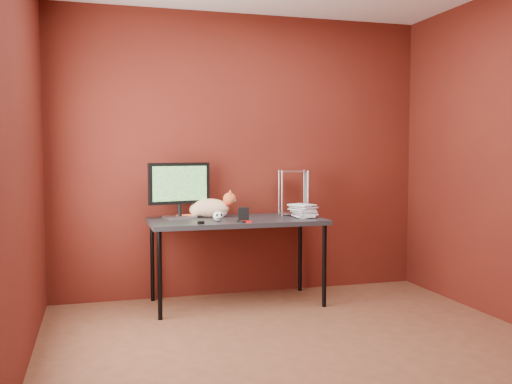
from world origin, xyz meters
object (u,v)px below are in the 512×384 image
object	(u,v)px
book_stack	(296,144)
speaker	(244,215)
monitor	(179,187)
skull_mug	(218,216)
desk	(237,224)
cat	(210,208)

from	to	relation	value
book_stack	speaker	bearing A→B (deg)	-160.03
monitor	skull_mug	distance (m)	0.48
monitor	book_stack	xyz separation A→B (m)	(0.99, -0.23, 0.38)
desk	speaker	xyz separation A→B (m)	(-0.00, -0.25, 0.11)
monitor	book_stack	size ratio (longest dim) A/B	0.42
desk	book_stack	distance (m)	0.88
desk	skull_mug	xyz separation A→B (m)	(-0.19, -0.14, 0.09)
cat	book_stack	bearing A→B (deg)	3.03
speaker	book_stack	xyz separation A→B (m)	(0.52, 0.19, 0.60)
skull_mug	speaker	distance (m)	0.22
desk	speaker	size ratio (longest dim) A/B	12.29
cat	skull_mug	distance (m)	0.32
desk	book_stack	world-z (taller)	book_stack
cat	monitor	bearing A→B (deg)	-156.89
desk	speaker	bearing A→B (deg)	-90.38
speaker	desk	bearing A→B (deg)	102.24
skull_mug	cat	bearing A→B (deg)	86.52
desk	monitor	world-z (taller)	monitor
desk	skull_mug	distance (m)	0.26
desk	skull_mug	bearing A→B (deg)	-144.31
monitor	book_stack	distance (m)	1.09
desk	monitor	distance (m)	0.60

